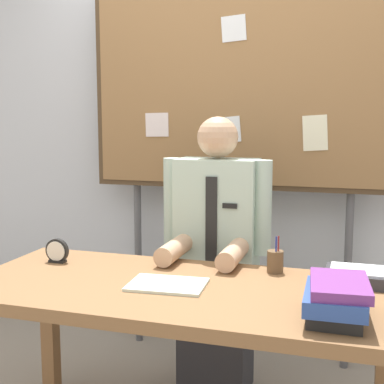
{
  "coord_description": "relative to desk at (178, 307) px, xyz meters",
  "views": [
    {
      "loc": [
        0.65,
        -1.92,
        1.41
      ],
      "look_at": [
        0.0,
        0.18,
        1.11
      ],
      "focal_mm": 49.66,
      "sensor_mm": 36.0,
      "label": 1
    }
  ],
  "objects": [
    {
      "name": "back_wall",
      "position": [
        0.0,
        1.25,
        0.68
      ],
      "size": [
        6.4,
        0.08,
        2.7
      ],
      "primitive_type": "cube",
      "color": "silver",
      "rests_on": "ground_plane"
    },
    {
      "name": "desk",
      "position": [
        0.0,
        0.0,
        0.0
      ],
      "size": [
        1.72,
        0.77,
        0.76
      ],
      "color": "brown",
      "rests_on": "ground_plane"
    },
    {
      "name": "person",
      "position": [
        0.0,
        0.6,
        -0.0
      ],
      "size": [
        0.55,
        0.56,
        1.42
      ],
      "color": "#2D2D33",
      "rests_on": "ground_plane"
    },
    {
      "name": "bulletin_board",
      "position": [
        0.0,
        1.05,
        0.93
      ],
      "size": [
        1.72,
        0.09,
        2.22
      ],
      "color": "#4C3823",
      "rests_on": "ground_plane"
    },
    {
      "name": "book_stack",
      "position": [
        0.61,
        -0.18,
        0.16
      ],
      "size": [
        0.22,
        0.31,
        0.13
      ],
      "color": "#262626",
      "rests_on": "desk"
    },
    {
      "name": "open_notebook",
      "position": [
        -0.04,
        -0.02,
        0.1
      ],
      "size": [
        0.31,
        0.23,
        0.01
      ],
      "primitive_type": "cube",
      "rotation": [
        0.0,
        0.0,
        0.07
      ],
      "color": "silver",
      "rests_on": "desk"
    },
    {
      "name": "desk_clock",
      "position": [
        -0.64,
        0.16,
        0.14
      ],
      "size": [
        0.11,
        0.04,
        0.11
      ],
      "color": "black",
      "rests_on": "desk"
    },
    {
      "name": "pen_holder",
      "position": [
        0.34,
        0.3,
        0.14
      ],
      "size": [
        0.07,
        0.07,
        0.16
      ],
      "color": "brown",
      "rests_on": "desk"
    },
    {
      "name": "paper_tray",
      "position": [
        0.68,
        0.25,
        0.12
      ],
      "size": [
        0.26,
        0.2,
        0.06
      ],
      "color": "#333338",
      "rests_on": "desk"
    }
  ]
}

